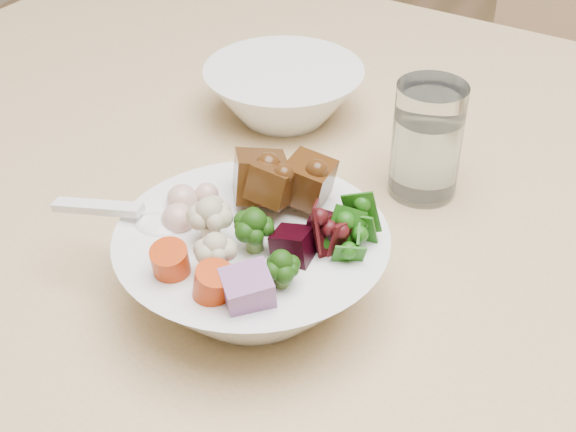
# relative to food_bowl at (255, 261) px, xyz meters

# --- Properties ---
(food_bowl) EXTENTS (0.21, 0.21, 0.11)m
(food_bowl) POSITION_rel_food_bowl_xyz_m (0.00, 0.00, 0.00)
(food_bowl) COLOR white
(food_bowl) RESTS_ON dining_table
(soup_spoon) EXTENTS (0.11, 0.04, 0.02)m
(soup_spoon) POSITION_rel_food_bowl_xyz_m (-0.09, -0.02, 0.03)
(soup_spoon) COLOR white
(soup_spoon) RESTS_ON food_bowl
(water_glass) EXTENTS (0.06, 0.06, 0.11)m
(water_glass) POSITION_rel_food_bowl_xyz_m (0.08, 0.20, 0.01)
(water_glass) COLOR silver
(water_glass) RESTS_ON dining_table
(side_bowl) EXTENTS (0.17, 0.17, 0.06)m
(side_bowl) POSITION_rel_food_bowl_xyz_m (-0.09, 0.28, -0.01)
(side_bowl) COLOR white
(side_bowl) RESTS_ON dining_table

